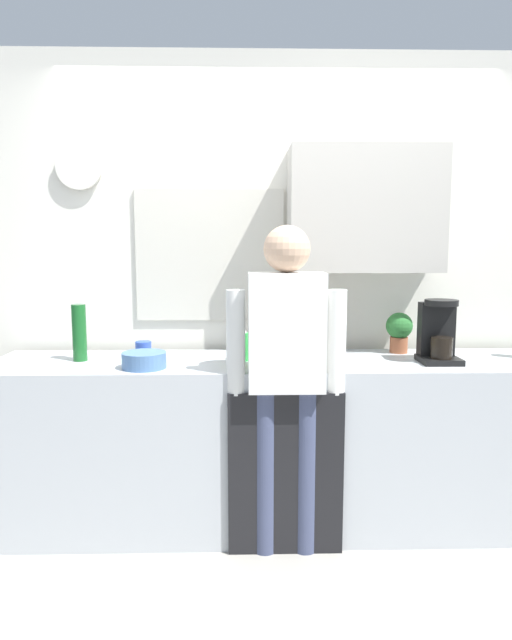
% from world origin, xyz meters
% --- Properties ---
extents(ground_plane, '(8.00, 8.00, 0.00)m').
position_xyz_m(ground_plane, '(0.00, 0.00, 0.00)').
color(ground_plane, '#9E998E').
extents(kitchen_counter, '(3.07, 0.64, 0.90)m').
position_xyz_m(kitchen_counter, '(0.00, 0.30, 0.45)').
color(kitchen_counter, '#B2B7BC').
rests_on(kitchen_counter, ground_plane).
extents(dishwasher_panel, '(0.56, 0.02, 0.81)m').
position_xyz_m(dishwasher_panel, '(-0.00, -0.03, 0.40)').
color(dishwasher_panel, black).
rests_on(dishwasher_panel, ground_plane).
extents(back_wall_assembly, '(4.67, 0.42, 2.60)m').
position_xyz_m(back_wall_assembly, '(0.05, 0.70, 1.36)').
color(back_wall_assembly, silver).
rests_on(back_wall_assembly, ground_plane).
extents(coffee_maker, '(0.20, 0.20, 0.33)m').
position_xyz_m(coffee_maker, '(0.81, 0.25, 1.05)').
color(coffee_maker, black).
rests_on(coffee_maker, kitchen_counter).
extents(bottle_green_wine, '(0.07, 0.07, 0.30)m').
position_xyz_m(bottle_green_wine, '(-1.07, 0.32, 1.05)').
color(bottle_green_wine, '#195923').
rests_on(bottle_green_wine, kitchen_counter).
extents(bottle_red_vinegar, '(0.06, 0.06, 0.22)m').
position_xyz_m(bottle_red_vinegar, '(-0.12, 0.38, 1.01)').
color(bottle_red_vinegar, maroon).
rests_on(bottle_red_vinegar, kitchen_counter).
extents(bottle_olive_oil, '(0.06, 0.06, 0.25)m').
position_xyz_m(bottle_olive_oil, '(0.26, 0.30, 1.02)').
color(bottle_olive_oil, olive).
rests_on(bottle_olive_oil, kitchen_counter).
extents(bottle_amber_beer, '(0.06, 0.06, 0.23)m').
position_xyz_m(bottle_amber_beer, '(0.17, 0.33, 1.01)').
color(bottle_amber_beer, brown).
rests_on(bottle_amber_beer, kitchen_counter).
extents(bottle_dark_sauce, '(0.06, 0.06, 0.18)m').
position_xyz_m(bottle_dark_sauce, '(0.07, 0.34, 0.99)').
color(bottle_dark_sauce, black).
rests_on(bottle_dark_sauce, kitchen_counter).
extents(cup_yellow_cup, '(0.07, 0.07, 0.08)m').
position_xyz_m(cup_yellow_cup, '(-0.23, 0.16, 0.94)').
color(cup_yellow_cup, yellow).
rests_on(cup_yellow_cup, kitchen_counter).
extents(cup_blue_mug, '(0.08, 0.08, 0.10)m').
position_xyz_m(cup_blue_mug, '(-0.74, 0.33, 0.95)').
color(cup_blue_mug, '#3351B2').
rests_on(cup_blue_mug, kitchen_counter).
extents(mixing_bowl, '(0.22, 0.22, 0.08)m').
position_xyz_m(mixing_bowl, '(-0.70, 0.13, 0.94)').
color(mixing_bowl, '#4C72A5').
rests_on(mixing_bowl, kitchen_counter).
extents(potted_plant, '(0.15, 0.15, 0.23)m').
position_xyz_m(potted_plant, '(0.68, 0.50, 1.03)').
color(potted_plant, '#9E5638').
rests_on(potted_plant, kitchen_counter).
extents(dish_soap, '(0.06, 0.06, 0.18)m').
position_xyz_m(dish_soap, '(-0.20, 0.30, 0.98)').
color(dish_soap, green).
rests_on(dish_soap, kitchen_counter).
extents(person_at_sink, '(0.57, 0.22, 1.60)m').
position_xyz_m(person_at_sink, '(0.00, 0.00, 0.95)').
color(person_at_sink, '#3F4766').
rests_on(person_at_sink, ground_plane).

